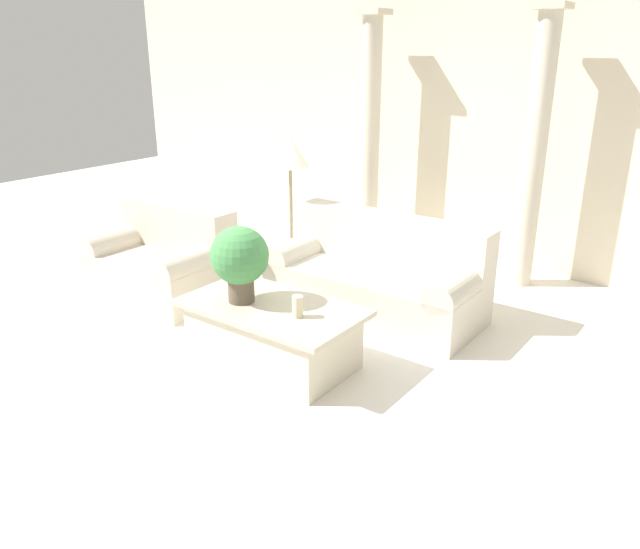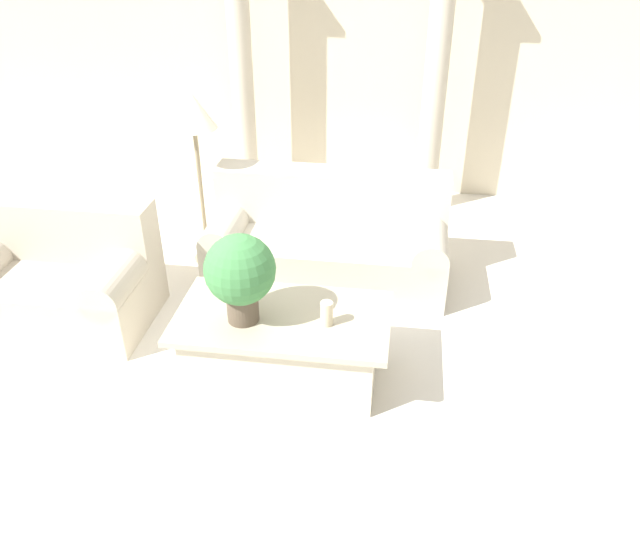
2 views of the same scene
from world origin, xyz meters
name	(u,v)px [view 2 (image 2 of 2)]	position (x,y,z in m)	size (l,w,h in m)	color
ground_plane	(283,326)	(0.00, 0.00, 0.00)	(16.00, 16.00, 0.00)	silver
wall_back	(331,33)	(0.00, 2.70, 1.60)	(10.00, 0.06, 3.20)	beige
sofa_long	(328,239)	(0.24, 0.78, 0.34)	(1.92, 0.84, 0.86)	beige
loveseat	(60,276)	(-1.65, -0.08, 0.34)	(1.34, 0.84, 0.86)	beige
coffee_table	(284,345)	(0.12, -0.53, 0.24)	(1.37, 0.76, 0.48)	beige
potted_plant	(240,273)	(-0.12, -0.60, 0.82)	(0.44, 0.44, 0.58)	brown
pillar_candle	(327,313)	(0.40, -0.58, 0.56)	(0.08, 0.08, 0.16)	beige
floor_lamp	(194,120)	(-0.85, 0.89, 1.25)	(0.36, 0.36, 1.47)	gray
column_left	(241,67)	(-0.81, 2.25, 1.35)	(0.31, 0.31, 2.64)	beige
column_right	(436,74)	(1.04, 2.25, 1.35)	(0.31, 0.31, 2.64)	beige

